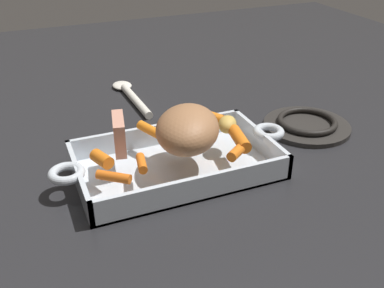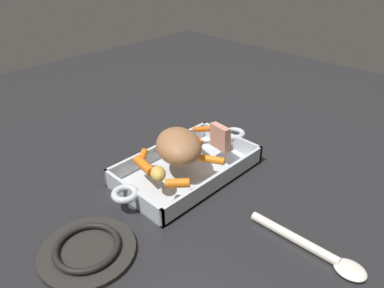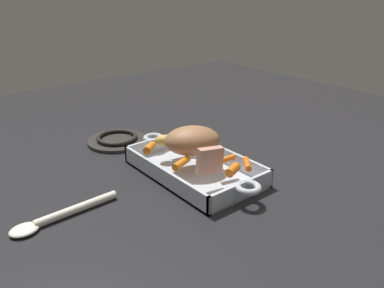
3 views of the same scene
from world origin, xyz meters
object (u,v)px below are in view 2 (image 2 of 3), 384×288
baby_carrot_short (144,165)px  stove_burner_rear (88,250)px  baby_carrot_northwest (219,134)px  baby_carrot_long (143,156)px  baby_carrot_northeast (203,129)px  roasting_dish (187,168)px  baby_carrot_southwest (196,139)px  serving_spoon (313,249)px  baby_carrot_center_left (212,160)px  pork_roast (179,146)px  baby_carrot_southeast (178,183)px  potato_halved (158,174)px  roast_slice_thin (220,137)px

baby_carrot_short → stove_burner_rear: 0.24m
baby_carrot_northwest → baby_carrot_long: baby_carrot_northwest is taller
baby_carrot_northeast → baby_carrot_long: (0.22, -0.01, 0.00)m
roasting_dish → baby_carrot_southwest: (-0.08, -0.04, 0.04)m
roasting_dish → serving_spoon: size_ratio=1.86×
baby_carrot_northeast → baby_carrot_center_left: size_ratio=0.87×
pork_roast → baby_carrot_long: (0.07, -0.06, -0.03)m
baby_carrot_southwest → baby_carrot_southeast: baby_carrot_southeast is taller
pork_roast → baby_carrot_center_left: pork_roast is taller
baby_carrot_northeast → stove_burner_rear: bearing=14.4°
baby_carrot_short → baby_carrot_center_left: 0.17m
baby_carrot_northeast → roasting_dish: bearing=26.5°
pork_roast → baby_carrot_southeast: (0.08, 0.08, -0.03)m
baby_carrot_southwest → baby_carrot_southeast: size_ratio=0.97×
baby_carrot_southeast → baby_carrot_northeast: 0.27m
baby_carrot_center_left → stove_burner_rear: bearing=-1.5°
potato_halved → baby_carrot_center_left: bearing=162.9°
stove_burner_rear → baby_carrot_long: bearing=-152.7°
baby_carrot_northeast → baby_carrot_long: size_ratio=1.23×
roasting_dish → potato_halved: bearing=9.7°
roast_slice_thin → baby_carrot_long: size_ratio=1.40×
serving_spoon → baby_carrot_southwest: bearing=165.2°
roast_slice_thin → potato_halved: 0.21m
baby_carrot_southwest → baby_carrot_long: (0.16, -0.03, 0.00)m
baby_carrot_center_left → potato_halved: potato_halved is taller
baby_carrot_southwest → baby_carrot_center_left: size_ratio=0.81×
baby_carrot_short → roasting_dish: bearing=162.8°
roasting_dish → serving_spoon: 0.37m
baby_carrot_southeast → roasting_dish: bearing=-144.4°
baby_carrot_southwest → pork_roast: bearing=18.1°
baby_carrot_southeast → stove_burner_rear: baby_carrot_southeast is taller
pork_roast → serving_spoon: (-0.00, 0.38, -0.08)m
roasting_dish → baby_carrot_center_left: (-0.03, 0.06, 0.04)m
roasting_dish → baby_carrot_northwest: (-0.14, -0.01, 0.05)m
serving_spoon → baby_carrot_northeast: bearing=159.3°
baby_carrot_center_left → pork_roast: bearing=-58.1°
baby_carrot_southwest → baby_carrot_northeast: 0.06m
roast_slice_thin → serving_spoon: size_ratio=0.26×
roasting_dish → stove_burner_rear: (0.33, 0.05, -0.01)m
baby_carrot_southeast → potato_halved: (0.01, -0.05, 0.01)m
baby_carrot_northeast → baby_carrot_southwest: bearing=23.9°
roasting_dish → pork_roast: 0.08m
baby_carrot_short → potato_halved: size_ratio=1.44×
serving_spoon → stove_burner_rear: bearing=-137.0°
pork_roast → stove_burner_rear: 0.33m
baby_carrot_long → baby_carrot_northwest: bearing=164.1°
roast_slice_thin → baby_carrot_center_left: 0.08m
baby_carrot_northwest → serving_spoon: size_ratio=0.17×
roasting_dish → baby_carrot_southwest: bearing=-151.8°
stove_burner_rear → baby_carrot_center_left: bearing=178.5°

